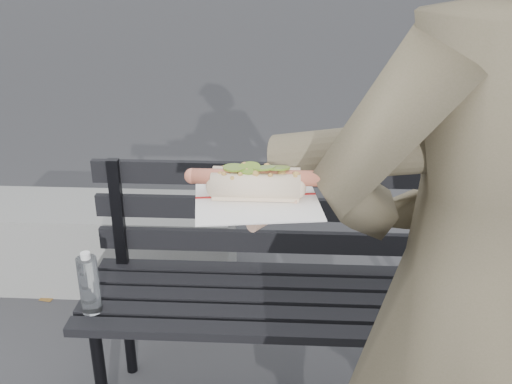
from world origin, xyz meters
The scene contains 4 objects.
park_bench centered at (0.00, 0.91, 0.52)m, with size 1.50×0.44×0.88m.
concrete_block centered at (-0.91, 1.68, 0.20)m, with size 1.20×0.40×0.40m, color slate.
person centered at (0.29, 0.14, 0.94)m, with size 0.69×0.45×1.88m, color brown.
held_hotdog centered at (0.09, 0.10, 1.25)m, with size 0.63×0.32×0.20m.
Camera 1 is at (-0.06, -0.83, 1.60)m, focal length 42.00 mm.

